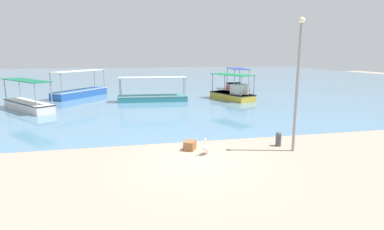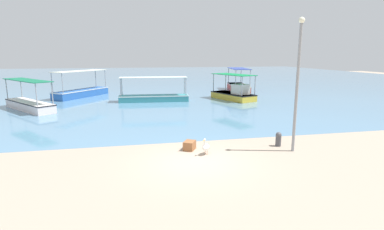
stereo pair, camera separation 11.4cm
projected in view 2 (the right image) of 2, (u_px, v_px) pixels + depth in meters
The scene contains 12 objects.
ground at pixel (195, 162), 12.80m from camera, with size 120.00×120.00×0.00m, color tan.
harbor_water at pixel (143, 78), 58.86m from camera, with size 110.00×90.00×0.00m, color #5A86A7.
fishing_boat_near_left at pixel (29, 104), 24.67m from camera, with size 5.16×6.05×2.48m.
fishing_boat_far_left at pixel (81, 92), 32.26m from camera, with size 5.32×6.51×2.80m.
fishing_boat_far_right at pixel (154, 96), 29.17m from camera, with size 6.78×1.99×2.36m.
fishing_boat_center at pixel (238, 86), 38.09m from camera, with size 3.07×6.50×2.78m.
fishing_boat_outer at pixel (234, 93), 30.18m from camera, with size 3.62×5.35×2.54m.
pelican at pixel (206, 147), 13.68m from camera, with size 0.59×0.69×0.80m.
lamp_post at pixel (298, 79), 13.58m from camera, with size 0.28×0.28×6.13m.
mooring_bollard at pixel (278, 139), 14.95m from camera, with size 0.29×0.29×0.72m.
cargo_crate at pixel (190, 145), 14.40m from camera, with size 0.64×0.47×0.43m, color #925A35.
glass_bottle at pixel (209, 146), 14.63m from camera, with size 0.07×0.07×0.27m.
Camera 2 is at (-2.59, -11.87, 4.53)m, focal length 28.00 mm.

